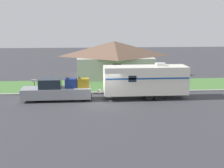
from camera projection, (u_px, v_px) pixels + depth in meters
ground_plane at (106, 103)px, 26.94m from camera, size 120.00×120.00×0.00m
curb_strip at (104, 93)px, 30.59m from camera, size 80.00×0.30×0.14m
lawn_strip at (102, 86)px, 34.17m from camera, size 80.00×7.00×0.03m
house_across_street at (114, 58)px, 39.60m from camera, size 10.06×7.34×4.51m
pickup_truck at (57, 90)px, 27.67m from camera, size 6.18×1.95×2.07m
travel_trailer at (145, 80)px, 28.18m from camera, size 8.45×2.25×3.26m
mailbox at (34, 82)px, 30.77m from camera, size 0.48×0.20×1.31m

